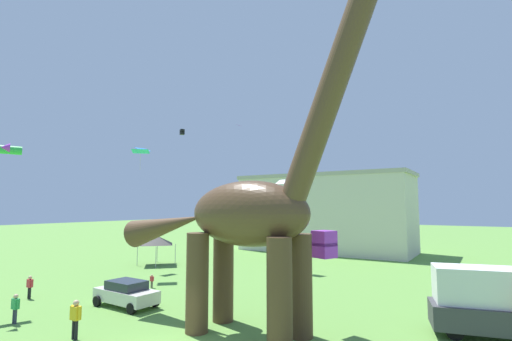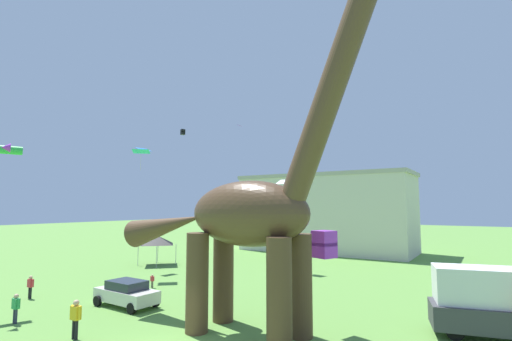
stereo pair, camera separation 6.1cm
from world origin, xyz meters
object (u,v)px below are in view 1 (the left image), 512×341
kite_high_left (324,244)px  person_watching_child (152,280)px  parked_box_truck (494,303)px  kite_mid_left (283,182)px  dinosaur_sculpture (247,213)px  person_strolling_adult (76,315)px  kite_near_high (4,149)px  kite_high_right (182,132)px  person_far_spectator (30,285)px  parked_sedan_left (126,293)px  festival_canopy_tent (157,240)px  kite_trailing (239,125)px  person_near_flyer (15,306)px  kite_near_low (143,149)px  kite_apex (141,151)px

kite_high_left → person_watching_child: bearing=171.1°
person_watching_child → kite_high_left: kite_high_left is taller
parked_box_truck → kite_mid_left: 21.30m
dinosaur_sculpture → person_strolling_adult: 9.18m
dinosaur_sculpture → kite_near_high: bearing=177.9°
kite_near_high → kite_mid_left: bearing=68.1°
kite_high_right → kite_near_high: kite_high_right is taller
person_far_spectator → kite_mid_left: kite_mid_left is taller
person_far_spectator → kite_mid_left: 22.01m
person_watching_child → kite_high_right: (-9.50, 12.96, 14.48)m
parked_sedan_left → person_watching_child: bearing=122.9°
festival_canopy_tent → kite_high_left: (22.52, -10.08, 1.66)m
dinosaur_sculpture → parked_sedan_left: 10.20m
kite_high_left → kite_mid_left: bearing=124.6°
kite_trailing → parked_sedan_left: bearing=-72.9°
person_strolling_adult → kite_mid_left: size_ratio=1.19×
parked_sedan_left → person_near_flyer: 5.69m
festival_canopy_tent → kite_high_left: size_ratio=2.38×
person_watching_child → person_near_flyer: person_near_flyer is taller
kite_mid_left → kite_near_low: kite_near_low is taller
person_far_spectator → kite_near_low: bearing=-156.2°
person_near_flyer → kite_high_right: kite_high_right is taller
person_far_spectator → kite_high_left: kite_high_left is taller
parked_sedan_left → kite_high_left: size_ratio=3.22×
person_far_spectator → kite_near_low: size_ratio=0.99×
kite_trailing → kite_near_low: size_ratio=0.44×
kite_mid_left → parked_sedan_left: bearing=-97.5°
person_strolling_adult → kite_apex: (-10.29, 12.27, 9.99)m
dinosaur_sculpture → parked_sedan_left: size_ratio=3.72×
parked_box_truck → person_far_spectator: parked_box_truck is taller
person_watching_child → kite_mid_left: 15.09m
person_near_flyer → kite_high_left: bearing=173.2°
parked_box_truck → kite_high_right: kite_high_right is taller
person_far_spectator → kite_high_left: bearing=109.9°
festival_canopy_tent → kite_near_high: bearing=-75.7°
person_near_flyer → kite_high_left: 16.35m
parked_sedan_left → kite_near_low: (-10.67, 10.17, 11.07)m
person_far_spectator → kite_near_low: kite_near_low is taller
parked_box_truck → person_watching_child: (-21.64, -0.81, -1.05)m
parked_box_truck → kite_near_high: bearing=-172.6°
parked_sedan_left → kite_near_high: size_ratio=2.16×
dinosaur_sculpture → person_near_flyer: (-11.13, -5.06, -4.82)m
kite_trailing → kite_apex: (-1.08, -14.21, -4.95)m
parked_box_truck → festival_canopy_tent: (-29.52, 6.99, 0.90)m
parked_box_truck → kite_apex: (-26.68, 2.07, 9.41)m
dinosaur_sculpture → person_watching_child: (-11.58, 4.66, -5.13)m
parked_box_truck → person_watching_child: bearing=168.4°
kite_apex → person_strolling_adult: bearing=-50.0°
parked_sedan_left → kite_apex: kite_apex is taller
kite_mid_left → kite_high_left: 17.81m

